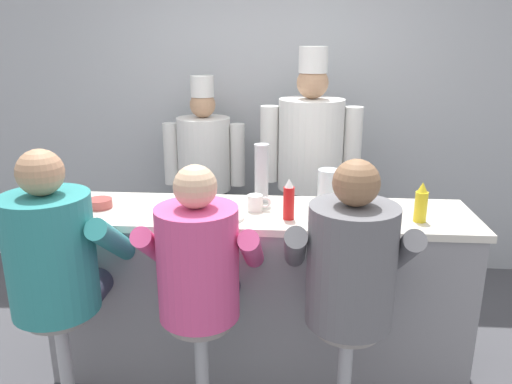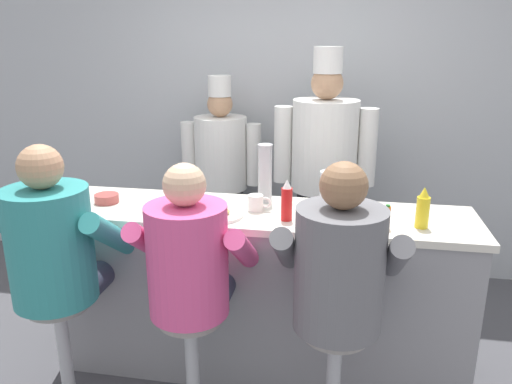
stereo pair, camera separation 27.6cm
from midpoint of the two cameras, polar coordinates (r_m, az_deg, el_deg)
wall_back at (r=4.21m, az=-0.19°, el=9.08°), size 10.00×0.06×2.70m
diner_counter at (r=3.03m, az=-2.42°, el=-11.19°), size 2.41×0.59×1.00m
ketchup_bottle_red at (r=2.66m, az=0.82°, el=-1.01°), size 0.06×0.06×0.23m
mustard_bottle_yellow at (r=2.73m, az=15.64°, el=-1.31°), size 0.07×0.07×0.22m
hot_sauce_bottle_orange at (r=2.66m, az=12.02°, el=-2.37°), size 0.03×0.03×0.13m
water_pitcher_clear at (r=2.84m, az=5.57°, el=0.29°), size 0.15×0.13×0.23m
breakfast_plate at (r=2.72m, az=-6.94°, el=-2.76°), size 0.26×0.26×0.05m
cereal_bowl at (r=3.05m, az=-19.94°, el=-1.27°), size 0.14×0.14×0.05m
coffee_mug_white at (r=2.81m, az=-2.82°, el=-1.29°), size 0.13×0.09×0.09m
cup_stack_steel at (r=2.93m, az=-2.06°, el=2.13°), size 0.09×0.09×0.35m
diner_seated_teal at (r=2.67m, az=-24.77°, el=-7.00°), size 0.63×0.62×1.47m
diner_seated_pink at (r=2.43m, az=-9.75°, el=-8.72°), size 0.59×0.58×1.41m
diner_seated_grey at (r=2.36m, az=7.38°, el=-8.93°), size 0.62×0.61×1.44m
cook_in_whites_near at (r=4.04m, az=-7.84°, el=2.31°), size 0.65×0.42×1.67m
cook_in_whites_far at (r=3.70m, az=4.07°, el=2.99°), size 0.74×0.47×1.89m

